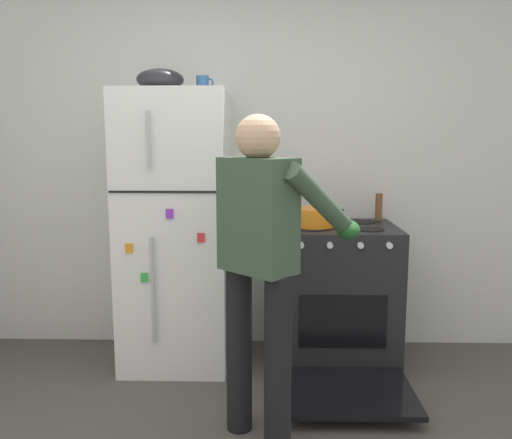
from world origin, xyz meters
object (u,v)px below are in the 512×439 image
(mixing_bowl, at_px, (160,80))
(refrigerator, at_px, (176,230))
(stove_range, at_px, (337,297))
(person_cook, at_px, (264,249))
(red_pot, at_px, (314,217))
(coffee_mug, at_px, (203,83))
(pepper_mill, at_px, (379,207))

(mixing_bowl, bearing_deg, refrigerator, -0.22)
(stove_range, relative_size, person_cook, 0.77)
(refrigerator, xyz_separation_m, stove_range, (1.06, -0.02, -0.44))
(refrigerator, distance_m, red_pot, 0.90)
(stove_range, distance_m, coffee_mug, 1.63)
(stove_range, bearing_deg, person_cook, -117.67)
(stove_range, bearing_deg, pepper_mill, 36.01)
(person_cook, xyz_separation_m, red_pot, (0.31, 0.87, 0.02))
(pepper_mill, bearing_deg, mixing_bowl, -172.07)
(refrigerator, distance_m, coffee_mug, 0.96)
(stove_range, distance_m, person_cook, 1.14)
(person_cook, distance_m, red_pot, 0.93)
(person_cook, height_order, pepper_mill, person_cook)
(person_cook, relative_size, mixing_bowl, 5.40)
(person_cook, height_order, mixing_bowl, mixing_bowl)
(pepper_mill, bearing_deg, person_cook, -124.60)
(refrigerator, bearing_deg, person_cook, -57.68)
(stove_range, relative_size, red_pot, 3.32)
(refrigerator, bearing_deg, coffee_mug, 15.40)
(pepper_mill, bearing_deg, red_pot, -151.48)
(refrigerator, xyz_separation_m, red_pot, (0.90, -0.05, 0.09))
(coffee_mug, relative_size, pepper_mill, 0.61)
(red_pot, xyz_separation_m, coffee_mug, (-0.71, 0.10, 0.84))
(red_pot, height_order, coffee_mug, coffee_mug)
(coffee_mug, height_order, pepper_mill, coffee_mug)
(refrigerator, height_order, red_pot, refrigerator)
(stove_range, distance_m, mixing_bowl, 1.80)
(person_cook, bearing_deg, coffee_mug, 112.38)
(person_cook, bearing_deg, red_pot, 70.20)
(pepper_mill, height_order, mixing_bowl, mixing_bowl)
(refrigerator, height_order, person_cook, refrigerator)
(stove_range, height_order, mixing_bowl, mixing_bowl)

